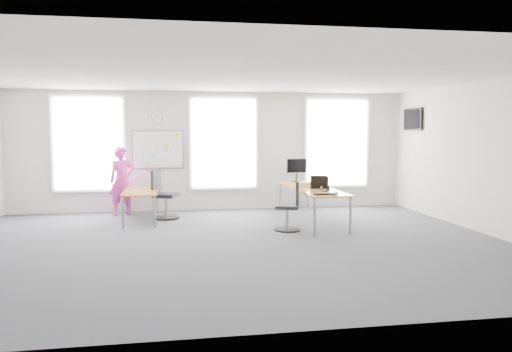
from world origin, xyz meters
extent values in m
plane|color=#2B2A30|center=(0.00, 0.00, 0.00)|extent=(10.00, 10.00, 0.00)
plane|color=white|center=(0.00, 0.00, 3.00)|extent=(10.00, 10.00, 0.00)
plane|color=silver|center=(0.00, 4.00, 1.50)|extent=(10.00, 0.00, 10.00)
plane|color=silver|center=(0.00, -4.00, 1.50)|extent=(10.00, 0.00, 10.00)
plane|color=silver|center=(5.00, 0.00, 1.50)|extent=(0.00, 10.00, 10.00)
cube|color=white|center=(-3.00, 3.97, 1.70)|extent=(1.60, 0.06, 2.20)
cube|color=white|center=(0.30, 3.97, 1.70)|extent=(1.60, 0.06, 2.20)
cube|color=white|center=(3.30, 3.97, 1.70)|extent=(1.60, 0.06, 2.20)
cube|color=#C07C1D|center=(2.02, 1.93, 0.75)|extent=(0.84, 3.15, 0.03)
cylinder|color=gray|center=(1.66, 0.41, 0.37)|extent=(0.05, 0.05, 0.73)
cylinder|color=gray|center=(2.38, 0.41, 0.37)|extent=(0.05, 0.05, 0.73)
cylinder|color=gray|center=(1.66, 3.44, 0.37)|extent=(0.05, 0.05, 0.73)
cylinder|color=gray|center=(2.38, 3.44, 0.37)|extent=(0.05, 0.05, 0.73)
cube|color=#C07C1D|center=(-1.70, 2.66, 0.67)|extent=(0.75, 1.89, 0.03)
cylinder|color=gray|center=(-2.02, 1.77, 0.33)|extent=(0.05, 0.05, 0.66)
cylinder|color=gray|center=(-1.38, 1.77, 0.33)|extent=(0.05, 0.05, 0.66)
cylinder|color=gray|center=(-2.02, 3.54, 0.33)|extent=(0.05, 0.05, 0.66)
cylinder|color=gray|center=(-1.38, 3.54, 0.33)|extent=(0.05, 0.05, 0.66)
cylinder|color=black|center=(1.27, 1.02, 0.02)|extent=(0.54, 0.54, 0.03)
cylinder|color=gray|center=(1.27, 1.02, 0.25)|extent=(0.06, 0.06, 0.43)
cube|color=black|center=(1.27, 1.02, 0.49)|extent=(0.57, 0.57, 0.07)
cube|color=black|center=(1.47, 0.96, 0.78)|extent=(0.17, 0.43, 0.47)
cylinder|color=black|center=(-1.15, 2.82, 0.02)|extent=(0.60, 0.60, 0.03)
cylinder|color=gray|center=(-1.15, 2.82, 0.28)|extent=(0.07, 0.07, 0.48)
cube|color=black|center=(-1.15, 2.82, 0.54)|extent=(0.66, 0.66, 0.08)
cube|color=black|center=(-1.37, 2.90, 0.86)|extent=(0.23, 0.47, 0.52)
imported|color=#D731A7|center=(-2.19, 3.52, 0.82)|extent=(0.69, 0.56, 1.64)
cube|color=white|center=(-1.35, 3.97, 1.55)|extent=(1.20, 0.03, 0.90)
cylinder|color=gray|center=(-1.35, 3.97, 2.35)|extent=(0.30, 0.04, 0.30)
cube|color=black|center=(4.95, 3.00, 2.30)|extent=(0.06, 0.90, 0.55)
cube|color=black|center=(1.95, 0.62, 0.78)|extent=(0.48, 0.30, 0.02)
ellipsoid|color=black|center=(2.19, 0.70, 0.79)|extent=(0.10, 0.14, 0.05)
cylinder|color=black|center=(2.09, 1.10, 0.77)|extent=(0.07, 0.07, 0.01)
cylinder|color=black|center=(2.06, 1.25, 0.81)|extent=(0.04, 0.09, 0.09)
cylinder|color=black|center=(2.20, 1.25, 0.81)|extent=(0.04, 0.09, 0.09)
cylinder|color=gold|center=(2.06, 1.25, 0.81)|extent=(0.01, 0.10, 0.10)
cube|color=black|center=(2.13, 1.25, 0.87)|extent=(0.17, 0.02, 0.02)
cube|color=black|center=(2.08, 1.55, 0.91)|extent=(0.37, 0.14, 0.29)
cube|color=orange|center=(2.08, 1.46, 0.90)|extent=(0.35, 0.15, 0.27)
cube|color=black|center=(2.08, 1.45, 0.91)|extent=(0.37, 0.16, 0.28)
cube|color=beige|center=(1.91, 2.03, 0.82)|extent=(0.35, 0.30, 0.10)
cylinder|color=black|center=(1.99, 3.13, 0.78)|extent=(0.21, 0.21, 0.02)
cylinder|color=black|center=(1.99, 3.13, 0.88)|extent=(0.04, 0.04, 0.21)
cube|color=black|center=(1.99, 3.12, 1.16)|extent=(0.51, 0.12, 0.34)
cube|color=black|center=(1.99, 3.10, 1.16)|extent=(0.47, 0.08, 0.30)
camera|label=1|loc=(-1.01, -8.69, 2.00)|focal=35.00mm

